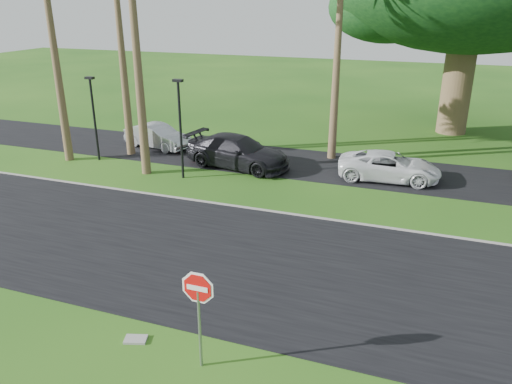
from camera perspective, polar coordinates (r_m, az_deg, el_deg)
The scene contains 12 objects.
ground at distance 14.75m, azimuth -2.86°, elevation -11.58°, with size 120.00×120.00×0.00m, color #1C4C13.
road at distance 16.33m, azimuth -0.15°, elevation -7.98°, with size 120.00×8.00×0.02m, color black.
parking_strip at distance 25.65m, azimuth 7.92°, elevation 2.95°, with size 120.00×5.00×0.02m, color black.
curb at distance 19.78m, azimuth 3.88°, elevation -2.51°, with size 120.00×0.12×0.06m, color gray.
stop_sign_near at distance 11.33m, azimuth -6.60°, elevation -12.21°, with size 1.05×0.07×2.62m.
streetlight_left at distance 27.11m, azimuth -18.05°, elevation 8.56°, with size 0.45×0.25×4.34m.
streetlight_right at distance 23.29m, azimuth -8.66°, elevation 7.79°, with size 0.45×0.25×4.64m.
car_silver at distance 28.97m, azimuth -11.19°, elevation 6.24°, with size 1.41×4.04×1.33m, color #A7AAAE.
car_red at distance 25.66m, azimuth -2.98°, elevation 4.76°, with size 1.66×4.12×1.40m, color #A7100D.
car_dark at distance 25.09m, azimuth -2.10°, elevation 4.59°, with size 2.21×5.43×1.58m, color black.
car_minivan at distance 24.13m, azimuth 14.98°, elevation 2.83°, with size 2.16×4.68×1.30m, color white.
utility_slab at distance 13.35m, azimuth -13.59°, elevation -16.05°, with size 0.55×0.35×0.06m, color gray.
Camera 1 is at (4.88, -11.38, 8.00)m, focal length 35.00 mm.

